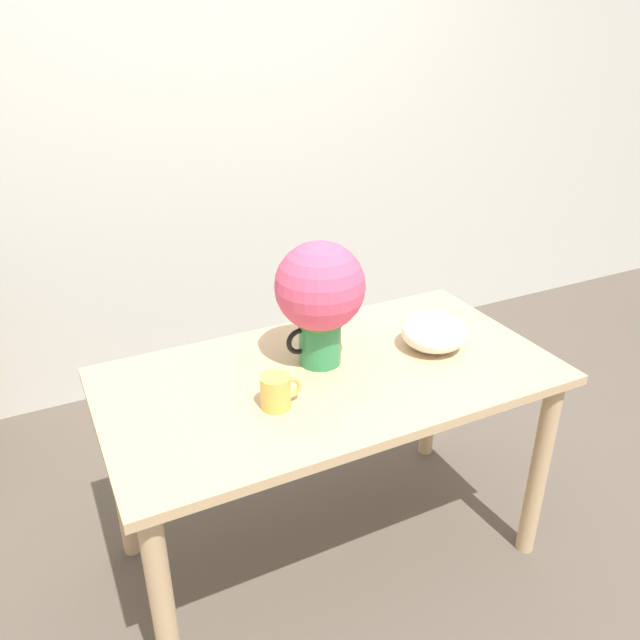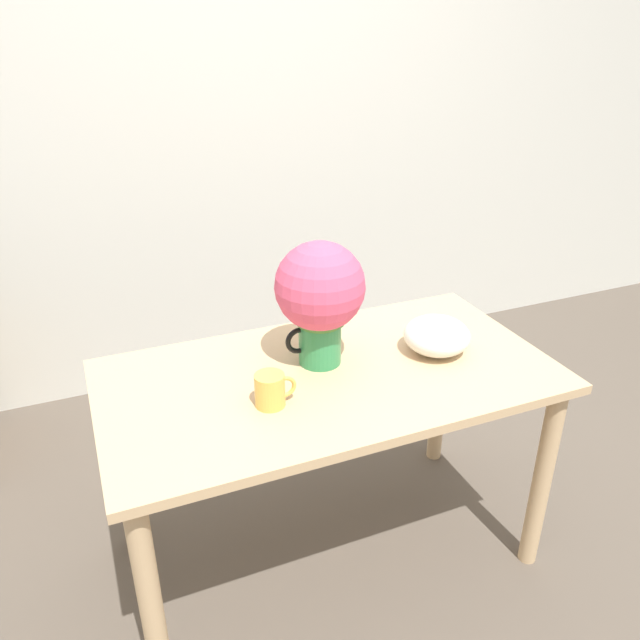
% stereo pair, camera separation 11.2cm
% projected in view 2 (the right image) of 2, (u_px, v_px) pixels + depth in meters
% --- Properties ---
extents(ground_plane, '(12.00, 12.00, 0.00)m').
position_uv_depth(ground_plane, '(399.00, 589.00, 2.06)').
color(ground_plane, brown).
extents(wall_back, '(8.00, 0.05, 2.60)m').
position_uv_depth(wall_back, '(238.00, 112.00, 2.85)').
color(wall_back, silver).
rests_on(wall_back, ground_plane).
extents(table, '(1.37, 0.73, 0.73)m').
position_uv_depth(table, '(329.00, 402.00, 1.94)').
color(table, tan).
rests_on(table, ground_plane).
extents(flower_vase, '(0.27, 0.27, 0.39)m').
position_uv_depth(flower_vase, '(320.00, 295.00, 1.85)').
color(flower_vase, '#2D844C').
rests_on(flower_vase, table).
extents(coffee_mug, '(0.12, 0.08, 0.10)m').
position_uv_depth(coffee_mug, '(271.00, 390.00, 1.71)').
color(coffee_mug, gold).
rests_on(coffee_mug, table).
extents(white_bowl, '(0.21, 0.21, 0.12)m').
position_uv_depth(white_bowl, '(437.00, 335.00, 1.98)').
color(white_bowl, silver).
rests_on(white_bowl, table).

